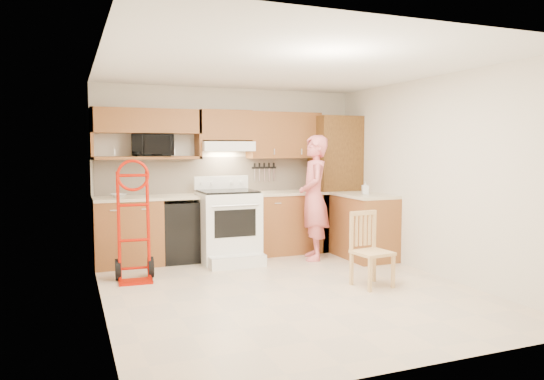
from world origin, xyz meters
TOP-DOWN VIEW (x-y plane):
  - floor at (0.00, 0.00)m, footprint 4.00×4.50m
  - ceiling at (0.00, 0.00)m, footprint 4.00×4.50m
  - wall_back at (0.00, 2.26)m, footprint 4.00×0.02m
  - wall_front at (0.00, -2.26)m, footprint 4.00×0.02m
  - wall_left at (-2.01, 0.00)m, footprint 0.02×4.50m
  - wall_right at (2.01, 0.00)m, footprint 0.02×4.50m
  - backsplash at (0.00, 2.23)m, footprint 3.92×0.03m
  - lower_cab_left at (-1.55, 1.95)m, footprint 0.90×0.60m
  - dishwasher at (-0.80, 1.95)m, footprint 0.60×0.60m
  - lower_cab_right at (0.83, 1.95)m, footprint 1.14×0.60m
  - countertop_left at (-1.25, 1.95)m, footprint 1.50×0.63m
  - countertop_right at (0.83, 1.95)m, footprint 1.14×0.63m
  - cab_return_right at (1.70, 1.15)m, footprint 0.60×1.00m
  - countertop_return at (1.70, 1.15)m, footprint 0.63×1.00m
  - pantry_tall at (1.65, 1.95)m, footprint 0.70×0.60m
  - upper_cab_left at (-1.25, 2.08)m, footprint 1.50×0.33m
  - upper_shelf_mw at (-1.25, 2.08)m, footprint 1.50×0.33m
  - upper_cab_center at (-0.12, 2.08)m, footprint 0.76×0.33m
  - upper_cab_right at (0.83, 2.08)m, footprint 1.14×0.33m
  - range_hood at (-0.12, 2.02)m, footprint 0.76×0.46m
  - knife_strip at (0.55, 2.21)m, footprint 0.40×0.05m
  - microwave at (-1.18, 2.08)m, footprint 0.59×0.43m
  - range at (-0.20, 1.63)m, footprint 0.81×1.07m
  - person at (0.99, 1.35)m, footprint 0.61×0.75m
  - hand_truck at (-1.57, 1.05)m, footprint 0.55×0.51m
  - dining_chair at (0.96, -0.24)m, footprint 0.44×0.47m
  - soap_bottle at (1.70, 1.12)m, footprint 0.11×0.11m
  - bowl at (-1.66, 1.95)m, footprint 0.23×0.23m

SIDE VIEW (x-z plane):
  - floor at x=0.00m, z-range -0.02..0.00m
  - dishwasher at x=-0.80m, z-range 0.00..0.85m
  - dining_chair at x=0.96m, z-range 0.00..0.87m
  - lower_cab_left at x=-1.55m, z-range 0.00..0.90m
  - lower_cab_right at x=0.83m, z-range 0.00..0.90m
  - cab_return_right at x=1.70m, z-range 0.00..0.90m
  - range at x=-0.20m, z-range 0.00..1.20m
  - hand_truck at x=-1.57m, z-range 0.00..1.32m
  - person at x=0.99m, z-range 0.00..1.79m
  - countertop_left at x=-1.25m, z-range 0.90..0.94m
  - countertop_right at x=0.83m, z-range 0.90..0.94m
  - countertop_return at x=1.70m, z-range 0.90..0.94m
  - bowl at x=-1.66m, z-range 0.94..0.99m
  - soap_bottle at x=1.70m, z-range 0.94..1.13m
  - pantry_tall at x=1.65m, z-range 0.00..2.10m
  - backsplash at x=0.00m, z-range 0.92..1.48m
  - knife_strip at x=0.55m, z-range 1.09..1.39m
  - wall_back at x=0.00m, z-range 0.00..2.50m
  - wall_front at x=0.00m, z-range 0.00..2.50m
  - wall_left at x=-2.01m, z-range 0.00..2.50m
  - wall_right at x=2.01m, z-range 0.00..2.50m
  - upper_shelf_mw at x=-1.25m, z-range 1.45..1.49m
  - range_hood at x=-0.12m, z-range 1.56..1.70m
  - microwave at x=-1.18m, z-range 1.49..1.80m
  - upper_cab_right at x=0.83m, z-range 1.45..2.15m
  - upper_cab_center at x=-0.12m, z-range 1.72..2.16m
  - upper_cab_left at x=-1.25m, z-range 1.81..2.15m
  - ceiling at x=0.00m, z-range 2.50..2.52m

